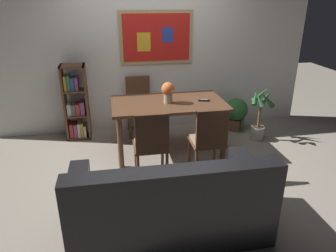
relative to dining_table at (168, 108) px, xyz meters
The scene contains 12 objects.
ground_plane 0.82m from the dining_table, 105.65° to the right, with size 12.00×12.00×0.00m, color gray.
wall_back_with_painting 1.19m from the dining_table, 97.67° to the left, with size 5.20×0.14×2.60m.
dining_table is the anchor object (origin of this frame).
dining_chair_far_left 0.85m from the dining_table, 114.02° to the left, with size 0.40×0.41×0.91m.
dining_chair_near_left 0.86m from the dining_table, 114.01° to the right, with size 0.40×0.41×0.91m.
dining_chair_near_right 0.86m from the dining_table, 65.70° to the right, with size 0.40×0.41×0.91m.
leather_couch 1.76m from the dining_table, 100.09° to the right, with size 1.80×0.84×0.84m.
bookshelf 1.50m from the dining_table, 151.37° to the left, with size 0.36×0.28×1.16m.
potted_ivy 1.43m from the dining_table, 25.13° to the left, with size 0.38×0.38×0.53m.
potted_palm 1.47m from the dining_table, ahead, with size 0.36×0.40×0.84m.
flower_vase 0.26m from the dining_table, 104.65° to the right, with size 0.19×0.18×0.29m.
tv_remote 0.50m from the dining_table, ahead, with size 0.16×0.08×0.02m.
Camera 1 is at (-0.61, -3.59, 2.11)m, focal length 33.88 mm.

